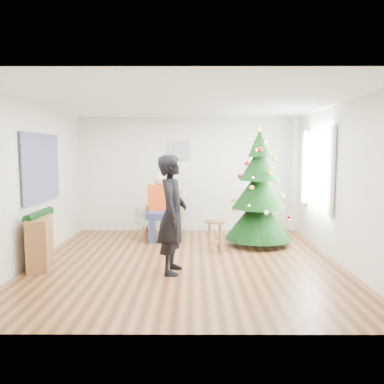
{
  "coord_description": "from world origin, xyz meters",
  "views": [
    {
      "loc": [
        0.12,
        -6.06,
        1.81
      ],
      "look_at": [
        0.1,
        0.6,
        1.1
      ],
      "focal_mm": 35.0,
      "sensor_mm": 36.0,
      "label": 1
    }
  ],
  "objects_px": {
    "stool": "(215,235)",
    "console": "(40,241)",
    "armchair": "(161,221)",
    "christmas_tree": "(259,191)",
    "standing_man": "(172,214)"
  },
  "relations": [
    {
      "from": "christmas_tree",
      "to": "console",
      "type": "relative_size",
      "value": 2.34
    },
    {
      "from": "stool",
      "to": "console",
      "type": "distance_m",
      "value": 2.97
    },
    {
      "from": "armchair",
      "to": "standing_man",
      "type": "bearing_deg",
      "value": -64.55
    },
    {
      "from": "stool",
      "to": "christmas_tree",
      "type": "bearing_deg",
      "value": 30.39
    },
    {
      "from": "christmas_tree",
      "to": "console",
      "type": "distance_m",
      "value": 4.02
    },
    {
      "from": "armchair",
      "to": "console",
      "type": "relative_size",
      "value": 1.03
    },
    {
      "from": "console",
      "to": "armchair",
      "type": "bearing_deg",
      "value": 30.95
    },
    {
      "from": "christmas_tree",
      "to": "stool",
      "type": "height_order",
      "value": "christmas_tree"
    },
    {
      "from": "stool",
      "to": "console",
      "type": "height_order",
      "value": "console"
    },
    {
      "from": "stool",
      "to": "console",
      "type": "bearing_deg",
      "value": -163.24
    },
    {
      "from": "stool",
      "to": "armchair",
      "type": "bearing_deg",
      "value": 137.51
    },
    {
      "from": "standing_man",
      "to": "console",
      "type": "height_order",
      "value": "standing_man"
    },
    {
      "from": "armchair",
      "to": "christmas_tree",
      "type": "bearing_deg",
      "value": 2.67
    },
    {
      "from": "stool",
      "to": "console",
      "type": "relative_size",
      "value": 0.58
    },
    {
      "from": "christmas_tree",
      "to": "armchair",
      "type": "relative_size",
      "value": 2.26
    }
  ]
}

